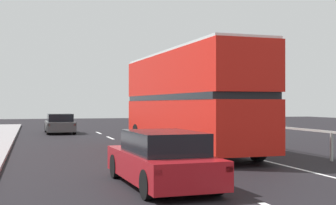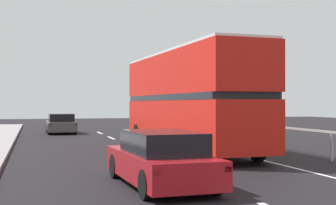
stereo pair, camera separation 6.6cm
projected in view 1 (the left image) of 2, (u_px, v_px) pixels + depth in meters
The scene contains 5 objects.
lane_paint_markings at pixel (249, 167), 14.82m from camera, with size 3.58×46.00×0.01m.
bridge_side_railing at pixel (332, 136), 16.44m from camera, with size 0.10×42.00×1.06m.
double_decker_bus_red at pixel (188, 98), 19.86m from camera, with size 2.89×11.11×4.20m.
hatchback_car_near at pixel (161, 159), 11.47m from camera, with size 1.94×4.54×1.35m.
sedan_car_ahead at pixel (60, 124), 31.98m from camera, with size 1.92×4.23×1.34m.
Camera 1 is at (-4.49, -5.18, 2.01)m, focal length 50.25 mm.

